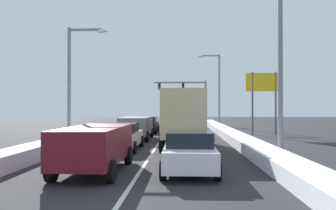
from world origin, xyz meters
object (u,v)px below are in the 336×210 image
object	(u,v)px
traffic_light_gantry	(189,93)
street_lamp_right_mid	(216,84)
suv_maroon_center_lane_nearest	(95,144)
sedan_white_right_lane_nearest	(189,151)
box_truck_right_lane_second	(183,116)
sedan_green_right_lane_fourth	(182,122)
sedan_silver_center_lane_second	(122,136)
suv_navy_right_lane_third	(186,123)
suv_gray_center_lane_third	(137,126)
street_lamp_right_near	(272,58)
roadside_sign_right	(264,89)
sedan_black_center_lane_fourth	(148,125)
street_lamp_left_mid	(75,74)

from	to	relation	value
traffic_light_gantry	street_lamp_right_mid	world-z (taller)	street_lamp_right_mid
suv_maroon_center_lane_nearest	traffic_light_gantry	world-z (taller)	traffic_light_gantry
sedan_white_right_lane_nearest	suv_maroon_center_lane_nearest	xyz separation A→B (m)	(-3.49, -0.28, 0.25)
box_truck_right_lane_second	sedan_green_right_lane_fourth	size ratio (longest dim) A/B	1.60
box_truck_right_lane_second	sedan_silver_center_lane_second	bearing A→B (deg)	-159.08
suv_navy_right_lane_third	traffic_light_gantry	size ratio (longest dim) A/B	0.65
sedan_green_right_lane_fourth	suv_navy_right_lane_third	bearing A→B (deg)	-86.95
suv_navy_right_lane_third	suv_gray_center_lane_third	bearing A→B (deg)	-129.33
street_lamp_right_near	street_lamp_right_mid	xyz separation A→B (m)	(0.10, 24.78, 0.60)
suv_maroon_center_lane_nearest	street_lamp_right_mid	size ratio (longest dim) A/B	0.55
box_truck_right_lane_second	sedan_white_right_lane_nearest	bearing A→B (deg)	-88.43
sedan_green_right_lane_fourth	roadside_sign_right	world-z (taller)	roadside_sign_right
sedan_green_right_lane_fourth	street_lamp_right_near	size ratio (longest dim) A/B	0.58
traffic_light_gantry	box_truck_right_lane_second	bearing A→B (deg)	-92.02
sedan_silver_center_lane_second	street_lamp_right_near	world-z (taller)	street_lamp_right_near
suv_gray_center_lane_third	sedan_black_center_lane_fourth	bearing A→B (deg)	88.99
sedan_white_right_lane_nearest	sedan_green_right_lane_fourth	bearing A→B (deg)	90.82
traffic_light_gantry	street_lamp_left_mid	distance (m)	26.27
sedan_silver_center_lane_second	street_lamp_right_mid	xyz separation A→B (m)	(7.60, 21.65, 4.52)
sedan_white_right_lane_nearest	suv_maroon_center_lane_nearest	size ratio (longest dim) A/B	0.92
suv_navy_right_lane_third	sedan_black_center_lane_fourth	distance (m)	4.12
sedan_white_right_lane_nearest	suv_navy_right_lane_third	size ratio (longest dim) A/B	0.92
sedan_black_center_lane_fourth	roadside_sign_right	size ratio (longest dim) A/B	0.82
suv_navy_right_lane_third	suv_maroon_center_lane_nearest	distance (m)	16.85
traffic_light_gantry	roadside_sign_right	distance (m)	18.52
suv_maroon_center_lane_nearest	sedan_white_right_lane_nearest	bearing A→B (deg)	4.56
street_lamp_right_near	roadside_sign_right	bearing A→B (deg)	77.31
suv_navy_right_lane_third	sedan_silver_center_lane_second	size ratio (longest dim) A/B	1.09
suv_navy_right_lane_third	suv_maroon_center_lane_nearest	size ratio (longest dim) A/B	1.00
box_truck_right_lane_second	suv_navy_right_lane_third	size ratio (longest dim) A/B	1.47
sedan_black_center_lane_fourth	street_lamp_right_mid	world-z (taller)	street_lamp_right_mid
sedan_silver_center_lane_second	street_lamp_right_mid	size ratio (longest dim) A/B	0.50
suv_maroon_center_lane_nearest	street_lamp_right_mid	bearing A→B (deg)	75.04
suv_maroon_center_lane_nearest	sedan_green_right_lane_fourth	bearing A→B (deg)	82.34
sedan_silver_center_lane_second	suv_gray_center_lane_third	bearing A→B (deg)	90.15
suv_gray_center_lane_third	sedan_black_center_lane_fourth	distance (m)	6.53
suv_maroon_center_lane_nearest	roadside_sign_right	world-z (taller)	roadside_sign_right
suv_navy_right_lane_third	sedan_black_center_lane_fourth	size ratio (longest dim) A/B	1.09
suv_gray_center_lane_third	sedan_black_center_lane_fourth	xyz separation A→B (m)	(0.12, 6.53, -0.25)
street_lamp_right_mid	roadside_sign_right	xyz separation A→B (m)	(2.94, -11.28, -1.26)
sedan_green_right_lane_fourth	street_lamp_right_mid	size ratio (longest dim) A/B	0.50
traffic_light_gantry	street_lamp_right_near	world-z (taller)	street_lamp_right_near
suv_navy_right_lane_third	suv_gray_center_lane_third	xyz separation A→B (m)	(-3.70, -4.52, 0.00)
sedan_silver_center_lane_second	street_lamp_left_mid	world-z (taller)	street_lamp_left_mid
sedan_white_right_lane_nearest	sedan_silver_center_lane_second	distance (m)	6.95
box_truck_right_lane_second	suv_maroon_center_lane_nearest	bearing A→B (deg)	-113.65
sedan_white_right_lane_nearest	sedan_silver_center_lane_second	size ratio (longest dim) A/B	1.00
suv_navy_right_lane_third	suv_gray_center_lane_third	distance (m)	5.84
sedan_white_right_lane_nearest	sedan_green_right_lane_fourth	distance (m)	23.18
sedan_black_center_lane_fourth	sedan_silver_center_lane_second	bearing A→B (deg)	-90.47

